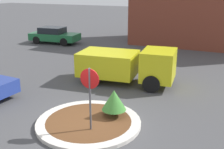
# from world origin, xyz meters

# --- Properties ---
(ground_plane) EXTENTS (120.00, 120.00, 0.00)m
(ground_plane) POSITION_xyz_m (0.00, 0.00, 0.00)
(ground_plane) COLOR #474749
(traffic_island) EXTENTS (3.99, 3.99, 0.15)m
(traffic_island) POSITION_xyz_m (0.00, 0.00, 0.07)
(traffic_island) COLOR beige
(traffic_island) RESTS_ON ground_plane
(stop_sign) EXTENTS (0.71, 0.07, 2.43)m
(stop_sign) POSITION_xyz_m (0.39, -0.54, 1.69)
(stop_sign) COLOR #4C4C51
(stop_sign) RESTS_ON ground_plane
(island_shrub) EXTENTS (0.96, 0.96, 1.07)m
(island_shrub) POSITION_xyz_m (0.71, 0.80, 0.82)
(island_shrub) COLOR brown
(island_shrub) RESTS_ON traffic_island
(utility_truck) EXTENTS (5.27, 2.68, 1.93)m
(utility_truck) POSITION_xyz_m (-0.42, 5.08, 1.04)
(utility_truck) COLOR gold
(utility_truck) RESTS_ON ground_plane
(storefront_building) EXTENTS (12.56, 6.07, 7.49)m
(storefront_building) POSITION_xyz_m (2.21, 17.74, 3.75)
(storefront_building) COLOR brown
(storefront_building) RESTS_ON ground_plane
(parked_sedan_green) EXTENTS (4.60, 2.27, 1.47)m
(parked_sedan_green) POSITION_xyz_m (-10.44, 12.63, 0.75)
(parked_sedan_green) COLOR #1E6638
(parked_sedan_green) RESTS_ON ground_plane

